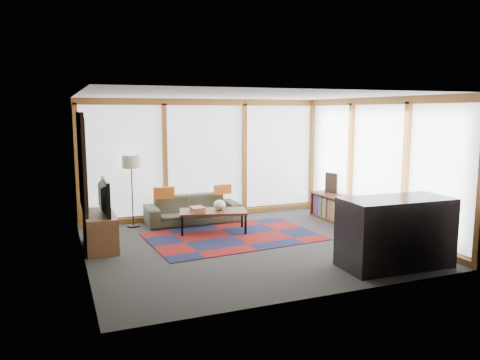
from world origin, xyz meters
name	(u,v)px	position (x,y,z in m)	size (l,w,h in m)	color
ground	(248,244)	(0.00, 0.00, 0.00)	(5.50, 5.50, 0.00)	#2C2C29
room_envelope	(261,154)	(0.49, 0.56, 1.54)	(5.52, 5.02, 2.62)	#433530
rug	(233,237)	(-0.07, 0.57, 0.01)	(3.09, 1.98, 0.01)	maroon
sofa	(193,209)	(-0.46, 1.95, 0.29)	(1.95, 0.76, 0.57)	#363728
pillow_left	(164,193)	(-1.07, 1.92, 0.69)	(0.42, 0.13, 0.23)	#CF5F1E
pillow_right	(223,189)	(0.21, 1.94, 0.67)	(0.37, 0.11, 0.21)	#CF5F1E
floor_lamp	(132,191)	(-1.68, 2.08, 0.73)	(0.37, 0.37, 1.46)	black
coffee_table	(213,221)	(-0.30, 1.05, 0.21)	(1.28, 0.64, 0.43)	#361A0F
book_stack	(197,210)	(-0.62, 1.04, 0.48)	(0.23, 0.29, 0.10)	#995C3A
vase	(220,205)	(-0.17, 1.05, 0.53)	(0.23, 0.23, 0.20)	white
bookshelf	(345,212)	(2.43, 0.60, 0.27)	(0.40, 2.19, 0.55)	#361A0F
bowl_a	(362,201)	(2.44, 0.06, 0.60)	(0.21, 0.21, 0.11)	black
bowl_b	(353,199)	(2.45, 0.36, 0.58)	(0.15, 0.15, 0.07)	black
shelf_picture	(331,183)	(2.56, 1.35, 0.77)	(0.04, 0.33, 0.44)	black
tv_console	(100,231)	(-2.45, 0.77, 0.30)	(0.50, 1.20, 0.60)	brown
television	(99,197)	(-2.43, 0.76, 0.90)	(1.02, 0.13, 0.59)	black
bar_counter	(395,232)	(1.61, -1.89, 0.53)	(1.66, 0.78, 1.05)	black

